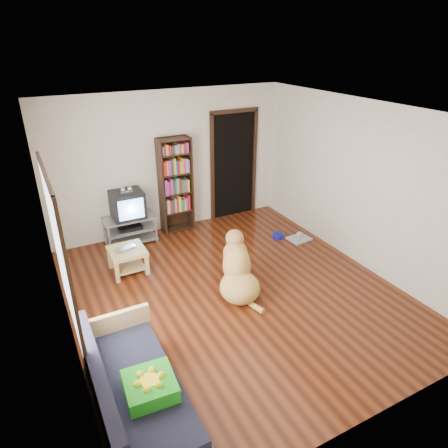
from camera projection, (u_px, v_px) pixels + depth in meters
name	position (u px, v px, depth m)	size (l,w,h in m)	color
ground	(234.00, 292.00, 5.89)	(5.00, 5.00, 0.00)	#5D2610
ceiling	(236.00, 112.00, 4.77)	(5.00, 5.00, 0.00)	white
wall_back	(169.00, 163.00, 7.33)	(4.50, 4.50, 0.00)	silver
wall_front	(379.00, 319.00, 3.33)	(4.50, 4.50, 0.00)	silver
wall_left	(56.00, 250.00, 4.39)	(5.00, 5.00, 0.00)	silver
wall_right	(360.00, 185.00, 6.27)	(5.00, 5.00, 0.00)	silver
green_cushion	(150.00, 386.00, 3.70)	(0.46, 0.46, 0.15)	green
laptop	(127.00, 249.00, 6.21)	(0.32, 0.21, 0.03)	silver
dog_bowl	(278.00, 235.00, 7.45)	(0.22, 0.22, 0.08)	#14148C
grey_rag	(299.00, 239.00, 7.39)	(0.40, 0.32, 0.03)	#A9A9A9
window	(60.00, 254.00, 3.91)	(0.03, 1.46, 1.70)	white
doorway	(234.00, 163.00, 7.95)	(1.03, 0.05, 2.19)	black
tv_stand	(130.00, 229.00, 7.20)	(0.90, 0.45, 0.50)	#99999E
crt_tv	(127.00, 204.00, 7.01)	(0.55, 0.52, 0.58)	black
bookshelf	(175.00, 181.00, 7.35)	(0.60, 0.30, 1.80)	black
sofa	(134.00, 395.00, 3.89)	(0.80, 1.80, 0.80)	tan
coffee_table	(127.00, 256.00, 6.29)	(0.55, 0.55, 0.40)	#D2B96C
dog	(238.00, 272.00, 5.76)	(0.74, 1.13, 0.92)	tan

